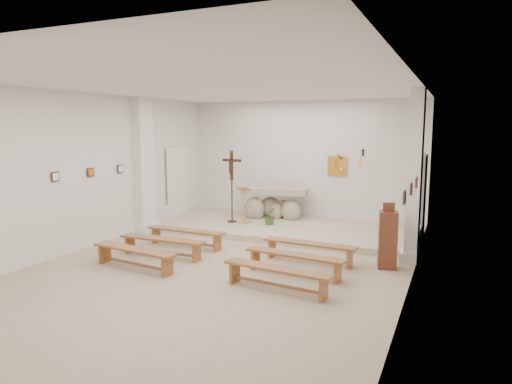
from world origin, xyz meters
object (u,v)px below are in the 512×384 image
at_px(lectern, 244,204).
at_px(crucifix_stand, 232,181).
at_px(bench_left_front, 186,234).
at_px(bench_left_third, 134,254).
at_px(bench_right_third, 277,273).
at_px(bench_right_second, 295,259).
at_px(bench_right_front, 309,247).
at_px(donation_pedestal, 388,239).
at_px(bench_left_second, 162,243).
at_px(altar, 274,205).

relative_size(lectern, crucifix_stand, 0.53).
height_order(bench_left_front, bench_left_third, same).
height_order(lectern, bench_right_third, lectern).
distance_m(bench_left_third, bench_right_third, 2.96).
bearing_deg(bench_right_second, bench_right_front, 95.92).
xyz_separation_m(donation_pedestal, bench_right_front, (-1.51, -0.24, -0.26)).
xyz_separation_m(lectern, bench_left_second, (-0.37, -3.24, -0.35)).
distance_m(crucifix_stand, bench_right_third, 5.14).
height_order(bench_left_front, bench_right_third, same).
relative_size(bench_left_front, bench_right_second, 0.99).
distance_m(donation_pedestal, bench_right_front, 1.55).
xyz_separation_m(altar, donation_pedestal, (3.61, -3.07, 0.06)).
relative_size(bench_left_front, bench_right_front, 1.00).
relative_size(bench_right_front, bench_left_third, 1.00).
bearing_deg(bench_right_front, bench_right_second, -86.68).
height_order(crucifix_stand, bench_left_second, crucifix_stand).
relative_size(lectern, bench_left_second, 0.53).
distance_m(lectern, bench_left_second, 3.28).
xyz_separation_m(bench_right_second, bench_left_third, (-2.96, -0.91, 0.00)).
xyz_separation_m(bench_left_front, bench_right_front, (2.96, 0.00, 0.00)).
relative_size(donation_pedestal, bench_right_third, 0.66).
height_order(crucifix_stand, bench_right_second, crucifix_stand).
relative_size(donation_pedestal, bench_left_second, 0.67).
distance_m(bench_left_second, bench_right_third, 3.10).
bearing_deg(bench_left_third, crucifix_stand, 96.63).
bearing_deg(bench_right_front, crucifix_stand, 145.32).
bearing_deg(bench_right_third, lectern, 128.50).
xyz_separation_m(donation_pedestal, bench_left_second, (-4.47, -1.15, -0.26)).
height_order(crucifix_stand, bench_right_third, crucifix_stand).
relative_size(bench_left_second, bench_right_third, 0.99).
bearing_deg(bench_left_front, bench_left_second, -88.53).
bearing_deg(bench_right_second, donation_pedestal, 43.25).
bearing_deg(bench_right_front, lectern, 141.35).
height_order(altar, bench_left_front, altar).
relative_size(altar, bench_right_third, 1.00).
xyz_separation_m(donation_pedestal, bench_left_front, (-4.47, -0.24, -0.26)).
bearing_deg(crucifix_stand, bench_left_front, -82.72).
relative_size(lectern, bench_right_front, 0.53).
bearing_deg(bench_right_second, altar, 122.42).
relative_size(altar, crucifix_stand, 1.00).
bearing_deg(donation_pedestal, bench_left_second, -177.97).
xyz_separation_m(crucifix_stand, bench_left_front, (-0.03, -2.29, -0.98)).
bearing_deg(bench_right_front, bench_right_third, -86.68).
height_order(bench_right_second, bench_right_third, same).
xyz_separation_m(altar, bench_right_front, (2.10, -3.31, -0.21)).
relative_size(altar, bench_right_second, 1.00).
height_order(crucifix_stand, bench_right_front, crucifix_stand).
height_order(bench_right_front, bench_right_second, same).
bearing_deg(lectern, bench_left_third, -94.98).
distance_m(bench_left_front, bench_left_third, 1.82).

